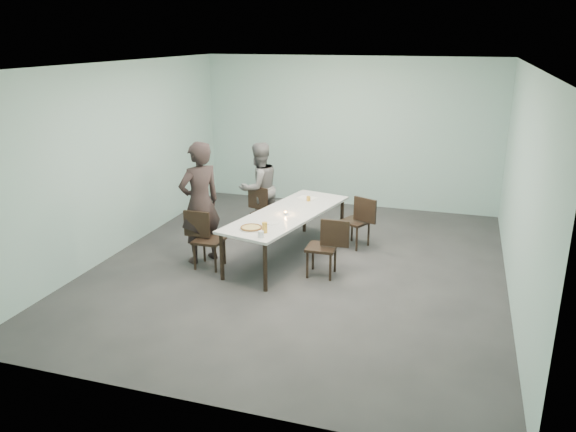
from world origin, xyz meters
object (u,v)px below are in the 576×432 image
(chair_near_right, at_px, (327,244))
(amber_tumbler, at_px, (308,199))
(chair_far_left, at_px, (263,208))
(water_tumbler, at_px, (261,234))
(diner_far, at_px, (259,188))
(pizza, at_px, (251,228))
(diner_near, at_px, (200,203))
(chair_near_left, at_px, (204,235))
(beer_glass, at_px, (265,228))
(side_plate, at_px, (272,223))
(chair_far_right, at_px, (359,218))
(table, at_px, (287,216))
(tealight, at_px, (286,213))

(chair_near_right, xyz_separation_m, amber_tumbler, (-0.62, 1.21, 0.29))
(chair_far_left, bearing_deg, amber_tumbler, 9.67)
(chair_near_right, bearing_deg, water_tumbler, 40.43)
(diner_far, relative_size, pizza, 4.74)
(diner_near, xyz_separation_m, pizza, (0.98, -0.38, -0.18))
(chair_near_left, bearing_deg, beer_glass, -14.12)
(diner_far, xyz_separation_m, side_plate, (0.81, -1.63, -0.05))
(chair_far_right, bearing_deg, pizza, 78.15)
(pizza, bearing_deg, chair_near_right, 21.24)
(chair_near_left, height_order, chair_far_left, same)
(chair_far_left, xyz_separation_m, amber_tumbler, (0.85, -0.13, 0.29))
(chair_near_right, relative_size, water_tumbler, 9.67)
(chair_near_right, relative_size, beer_glass, 5.80)
(chair_near_left, xyz_separation_m, pizza, (0.84, -0.18, 0.27))
(table, distance_m, diner_near, 1.36)
(chair_far_left, bearing_deg, table, -31.20)
(table, relative_size, water_tumbler, 30.41)
(chair_near_left, xyz_separation_m, tealight, (1.10, 0.62, 0.27))
(water_tumbler, height_order, amber_tumbler, water_tumbler)
(chair_far_right, height_order, side_plate, chair_far_right)
(diner_near, bearing_deg, chair_near_left, 68.43)
(table, bearing_deg, beer_glass, -91.17)
(chair_near_left, bearing_deg, chair_far_right, 35.61)
(pizza, bearing_deg, diner_far, 107.24)
(chair_near_left, relative_size, chair_far_left, 1.00)
(pizza, bearing_deg, amber_tumbler, 76.11)
(chair_far_left, height_order, chair_far_right, same)
(beer_glass, bearing_deg, tealight, 88.26)
(diner_near, height_order, water_tumbler, diner_near)
(pizza, distance_m, beer_glass, 0.25)
(chair_near_right, height_order, pizza, chair_near_right)
(chair_near_left, xyz_separation_m, chair_far_left, (0.38, 1.56, 0.00))
(chair_near_right, height_order, beer_glass, beer_glass)
(chair_far_right, relative_size, water_tumbler, 9.67)
(diner_far, relative_size, water_tumbler, 17.91)
(chair_near_left, relative_size, chair_near_right, 1.00)
(diner_near, relative_size, pizza, 5.56)
(chair_near_left, relative_size, beer_glass, 5.80)
(chair_near_left, distance_m, amber_tumbler, 1.91)
(chair_far_left, bearing_deg, side_plate, -46.48)
(beer_glass, bearing_deg, pizza, 159.82)
(water_tumbler, bearing_deg, chair_far_left, 109.20)
(table, relative_size, chair_near_left, 3.15)
(chair_near_right, height_order, diner_far, diner_far)
(side_plate, distance_m, beer_glass, 0.42)
(chair_far_right, distance_m, pizza, 2.11)
(diner_near, height_order, tealight, diner_near)
(pizza, xyz_separation_m, tealight, (0.26, 0.79, 0.00))
(chair_near_left, bearing_deg, diner_far, 82.28)
(beer_glass, relative_size, water_tumbler, 1.67)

